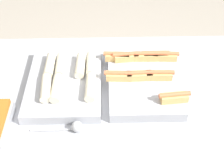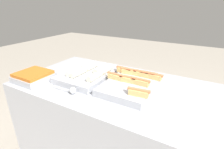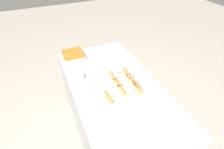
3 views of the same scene
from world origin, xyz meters
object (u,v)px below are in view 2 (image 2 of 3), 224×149
at_px(tray_wraps, 88,74).
at_px(serving_spoon_near, 71,90).
at_px(tray_hotdogs, 132,83).
at_px(tray_side_front, 33,77).

distance_m(tray_wraps, serving_spoon_near, 0.28).
distance_m(tray_hotdogs, tray_side_front, 0.80).
xyz_separation_m(tray_side_front, serving_spoon_near, (0.41, -0.01, -0.01)).
xyz_separation_m(tray_wraps, serving_spoon_near, (0.06, -0.28, -0.01)).
height_order(tray_hotdogs, tray_wraps, tray_hotdogs).
relative_size(tray_side_front, serving_spoon_near, 1.14).
bearing_deg(tray_wraps, serving_spoon_near, -78.02).
distance_m(tray_hotdogs, serving_spoon_near, 0.44).
xyz_separation_m(tray_hotdogs, tray_wraps, (-0.39, -0.01, -0.00)).
xyz_separation_m(tray_hotdogs, tray_side_front, (-0.75, -0.28, -0.00)).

